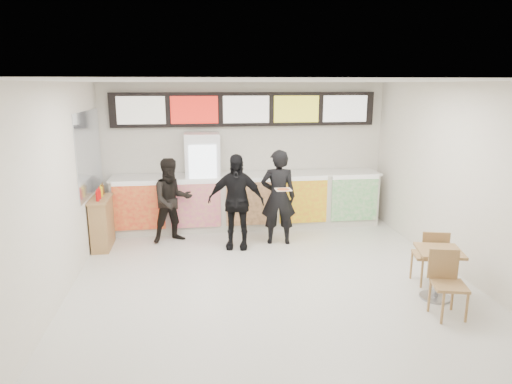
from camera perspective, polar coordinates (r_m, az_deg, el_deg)
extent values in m
plane|color=beige|center=(6.90, 2.32, -12.10)|extent=(7.00, 7.00, 0.00)
plane|color=white|center=(6.23, 2.58, 13.68)|extent=(7.00, 7.00, 0.00)
plane|color=silver|center=(9.80, -1.31, 4.77)|extent=(6.00, 0.00, 6.00)
plane|color=silver|center=(6.56, -24.29, -0.74)|extent=(0.00, 7.00, 7.00)
plane|color=silver|center=(7.54, 25.48, 0.85)|extent=(0.00, 7.00, 7.00)
cube|color=silver|center=(9.60, -1.00, -1.20)|extent=(5.50, 0.70, 1.10)
cube|color=silver|center=(9.47, -1.01, 2.14)|extent=(5.56, 0.76, 0.04)
cube|color=red|center=(9.21, -14.41, -1.91)|extent=(0.99, 0.02, 0.90)
cube|color=#D22E7E|center=(9.15, -7.55, -1.70)|extent=(0.99, 0.02, 0.90)
cube|color=brown|center=(9.22, -0.70, -1.46)|extent=(0.99, 0.02, 0.90)
cube|color=yellow|center=(9.42, 5.95, -1.21)|extent=(0.99, 0.02, 0.90)
cube|color=green|center=(9.74, 12.24, -0.96)|extent=(0.99, 0.02, 0.90)
cube|color=black|center=(9.62, -1.29, 10.30)|extent=(5.50, 0.12, 0.70)
cube|color=silver|center=(9.53, -14.18, 9.87)|extent=(0.95, 0.02, 0.55)
cube|color=red|center=(9.48, -7.70, 10.14)|extent=(0.95, 0.02, 0.55)
cube|color=white|center=(9.55, -1.23, 10.28)|extent=(0.95, 0.02, 0.55)
cube|color=yellow|center=(9.74, 5.07, 10.29)|extent=(0.95, 0.02, 0.55)
cube|color=white|center=(10.03, 11.07, 10.18)|extent=(0.95, 0.02, 0.55)
cube|color=white|center=(9.45, -6.66, 1.27)|extent=(0.70, 0.65, 2.00)
cube|color=white|center=(9.11, -6.60, 1.14)|extent=(0.54, 0.02, 1.50)
cylinder|color=#17831C|center=(9.29, -7.81, -2.47)|extent=(0.07, 0.07, 0.22)
cylinder|color=#FF5F15|center=(9.29, -6.95, -2.44)|extent=(0.07, 0.07, 0.22)
cylinder|color=red|center=(9.29, -6.08, -2.41)|extent=(0.07, 0.07, 0.22)
cylinder|color=blue|center=(9.30, -5.22, -2.38)|extent=(0.07, 0.07, 0.22)
cylinder|color=#FF5F15|center=(9.19, -7.88, -0.19)|extent=(0.07, 0.07, 0.22)
cylinder|color=red|center=(9.19, -7.01, -0.16)|extent=(0.07, 0.07, 0.22)
cylinder|color=blue|center=(9.20, -6.14, -0.13)|extent=(0.07, 0.07, 0.22)
cylinder|color=#17831C|center=(9.20, -5.27, -0.11)|extent=(0.07, 0.07, 0.22)
cylinder|color=red|center=(9.11, -7.96, 2.13)|extent=(0.07, 0.07, 0.22)
cylinder|color=blue|center=(9.11, -7.08, 2.16)|extent=(0.07, 0.07, 0.22)
cylinder|color=#17831C|center=(9.11, -6.20, 2.19)|extent=(0.07, 0.07, 0.22)
cylinder|color=#FF5F15|center=(9.12, -5.32, 2.22)|extent=(0.07, 0.07, 0.22)
cylinder|color=blue|center=(9.04, -8.04, 4.49)|extent=(0.07, 0.07, 0.22)
cylinder|color=#17831C|center=(9.05, -7.15, 4.52)|extent=(0.07, 0.07, 0.22)
cylinder|color=#FF5F15|center=(9.05, -6.26, 4.55)|extent=(0.07, 0.07, 0.22)
cylinder|color=red|center=(9.05, -5.37, 4.58)|extent=(0.07, 0.07, 0.22)
cube|color=#B2B7BF|center=(8.85, -20.11, 4.66)|extent=(0.01, 2.00, 1.50)
imported|color=black|center=(8.54, 2.80, -0.65)|extent=(0.70, 0.51, 1.80)
imported|color=black|center=(8.80, -10.46, -1.04)|extent=(0.94, 0.82, 1.62)
imported|color=black|center=(8.31, -2.53, -1.20)|extent=(1.10, 0.64, 1.75)
cube|color=beige|center=(8.05, 3.42, 0.31)|extent=(0.28, 0.28, 0.01)
cone|color=#CC7233|center=(8.05, 3.43, 0.38)|extent=(0.36, 0.36, 0.02)
cube|color=#AC7D4F|center=(6.86, 21.96, -6.85)|extent=(0.71, 0.71, 0.04)
cylinder|color=gray|center=(6.98, 21.70, -9.63)|extent=(0.08, 0.08, 0.70)
cylinder|color=gray|center=(7.11, 21.47, -12.12)|extent=(0.43, 0.43, 0.03)
cube|color=#AC7D4F|center=(6.48, 23.02, -10.72)|extent=(0.50, 0.50, 0.04)
cube|color=#AC7D4F|center=(6.54, 22.37, -8.31)|extent=(0.38, 0.12, 0.41)
cube|color=#AC7D4F|center=(7.43, 20.69, -7.42)|extent=(0.50, 0.50, 0.04)
cube|color=#AC7D4F|center=(7.21, 21.53, -6.25)|extent=(0.38, 0.12, 0.41)
cube|color=#AC7D4F|center=(8.88, -18.66, -3.80)|extent=(0.30, 0.80, 0.90)
cube|color=#AC7D4F|center=(8.76, -18.89, -0.86)|extent=(0.34, 0.84, 0.04)
cylinder|color=red|center=(8.52, -19.21, -0.50)|extent=(0.06, 0.06, 0.18)
cylinder|color=red|center=(8.69, -19.00, -0.23)|extent=(0.06, 0.06, 0.18)
cylinder|color=yellow|center=(8.85, -18.80, 0.02)|extent=(0.06, 0.06, 0.18)
cylinder|color=brown|center=(9.00, -18.63, 0.26)|extent=(0.06, 0.06, 0.18)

